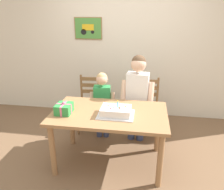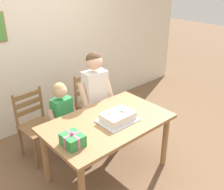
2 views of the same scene
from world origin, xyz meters
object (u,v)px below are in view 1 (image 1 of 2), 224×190
(child_older, at_px, (137,91))
(dining_table, at_px, (109,119))
(chair_left, at_px, (91,103))
(birthday_cake, at_px, (116,111))
(gift_box_red_large, at_px, (64,109))
(child_younger, at_px, (102,99))
(chair_right, at_px, (146,106))

(child_older, bearing_deg, dining_table, -116.82)
(chair_left, bearing_deg, birthday_cake, -60.01)
(birthday_cake, distance_m, gift_box_red_large, 0.65)
(dining_table, xyz_separation_m, gift_box_red_large, (-0.55, -0.12, 0.16))
(child_older, bearing_deg, child_younger, 179.93)
(chair_left, relative_size, child_older, 0.68)
(birthday_cake, height_order, chair_right, birthday_cake)
(child_older, relative_size, child_younger, 1.26)
(chair_left, height_order, child_older, child_older)
(dining_table, height_order, birthday_cake, birthday_cake)
(dining_table, bearing_deg, chair_left, 117.45)
(dining_table, xyz_separation_m, chair_left, (-0.46, 0.89, -0.18))
(gift_box_red_large, xyz_separation_m, child_older, (0.87, 0.74, 0.02))
(dining_table, distance_m, chair_right, 1.02)
(child_older, height_order, child_younger, child_older)
(chair_left, height_order, child_younger, child_younger)
(birthday_cake, xyz_separation_m, chair_left, (-0.56, 0.96, -0.33))
(chair_left, relative_size, chair_right, 1.00)
(dining_table, xyz_separation_m, chair_right, (0.46, 0.89, -0.18))
(gift_box_red_large, distance_m, chair_left, 1.07)
(chair_left, bearing_deg, child_older, -18.54)
(child_younger, bearing_deg, birthday_cake, -66.04)
(chair_left, bearing_deg, chair_right, 0.00)
(chair_right, distance_m, child_younger, 0.75)
(chair_right, distance_m, child_older, 0.47)
(dining_table, height_order, chair_left, chair_left)
(gift_box_red_large, bearing_deg, child_younger, 65.97)
(gift_box_red_large, height_order, chair_right, chair_right)
(chair_left, distance_m, child_older, 0.90)
(birthday_cake, xyz_separation_m, child_younger, (-0.31, 0.70, -0.14))
(gift_box_red_large, distance_m, child_younger, 0.83)
(gift_box_red_large, distance_m, child_older, 1.14)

